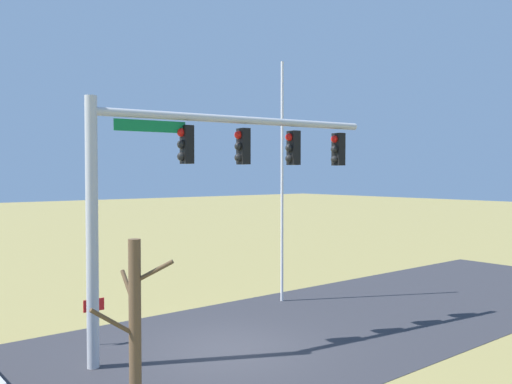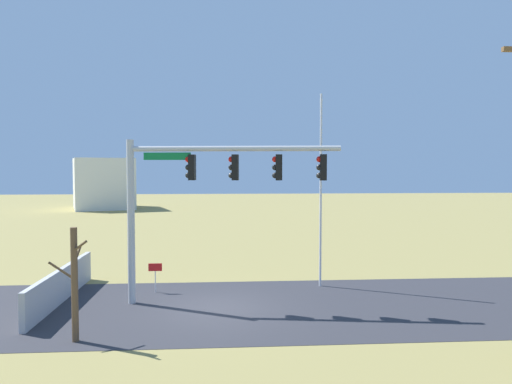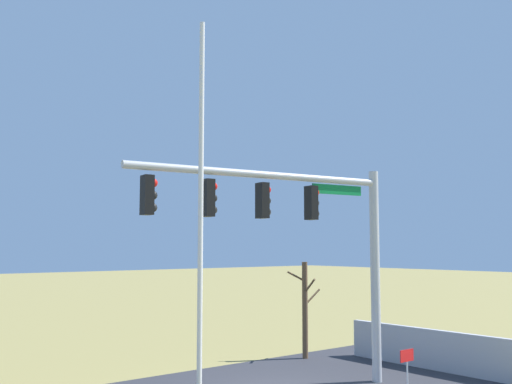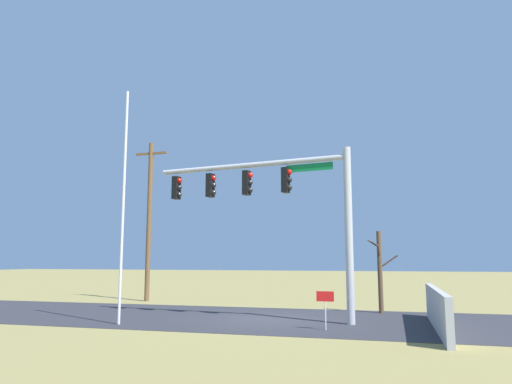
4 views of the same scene
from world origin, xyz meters
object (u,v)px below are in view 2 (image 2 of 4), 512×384
signal_mast (201,184)px  distant_building (103,183)px  bare_tree (74,283)px  open_sign (155,271)px  flagpole (321,191)px

signal_mast → distant_building: bearing=-72.0°
bare_tree → distant_building: (11.00, -48.50, 1.47)m
signal_mast → open_sign: bearing=-44.2°
open_sign → distant_building: size_ratio=0.15×
flagpole → bare_tree: bearing=35.3°
bare_tree → open_sign: (-1.59, -5.58, -0.87)m
flagpole → open_sign: bearing=4.6°
flagpole → open_sign: flagpole is taller
bare_tree → signal_mast: bearing=-134.8°
signal_mast → bare_tree: signal_mast is taller
flagpole → bare_tree: 10.91m
bare_tree → open_sign: bearing=-105.9°
signal_mast → bare_tree: bearing=45.2°
bare_tree → flagpole: bearing=-144.7°
open_sign → distant_building: bearing=-73.6°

